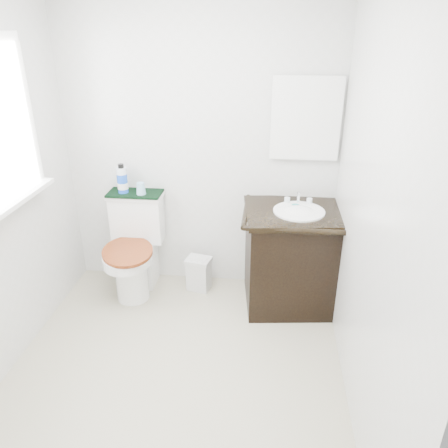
% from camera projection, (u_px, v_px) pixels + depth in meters
% --- Properties ---
extents(floor, '(2.40, 2.40, 0.00)m').
position_uv_depth(floor, '(175.00, 372.00, 2.89)').
color(floor, '#BAB596').
rests_on(floor, ground).
extents(wall_back, '(2.40, 0.00, 2.40)m').
position_uv_depth(wall_back, '(199.00, 148.00, 3.46)').
color(wall_back, silver).
rests_on(wall_back, ground).
extents(wall_front, '(2.40, 0.00, 2.40)m').
position_uv_depth(wall_front, '(72.00, 356.00, 1.30)').
color(wall_front, silver).
rests_on(wall_front, ground).
extents(wall_right, '(0.00, 2.40, 2.40)m').
position_uv_depth(wall_right, '(371.00, 213.00, 2.27)').
color(wall_right, silver).
rests_on(wall_right, ground).
extents(mirror, '(0.50, 0.02, 0.60)m').
position_uv_depth(mirror, '(306.00, 119.00, 3.26)').
color(mirror, silver).
rests_on(mirror, wall_back).
extents(toilet, '(0.50, 0.68, 0.83)m').
position_uv_depth(toilet, '(135.00, 251.00, 3.66)').
color(toilet, white).
rests_on(toilet, floor).
extents(vanity, '(0.80, 0.71, 0.92)m').
position_uv_depth(vanity, '(292.00, 255.00, 3.44)').
color(vanity, black).
rests_on(vanity, floor).
extents(trash_bin, '(0.23, 0.20, 0.29)m').
position_uv_depth(trash_bin, '(199.00, 273.00, 3.74)').
color(trash_bin, silver).
rests_on(trash_bin, floor).
extents(towel, '(0.44, 0.22, 0.02)m').
position_uv_depth(towel, '(135.00, 193.00, 3.57)').
color(towel, black).
rests_on(towel, toilet).
extents(mouthwash_bottle, '(0.08, 0.08, 0.24)m').
position_uv_depth(mouthwash_bottle, '(122.00, 180.00, 3.52)').
color(mouthwash_bottle, blue).
rests_on(mouthwash_bottle, towel).
extents(cup, '(0.08, 0.08, 0.10)m').
position_uv_depth(cup, '(141.00, 188.00, 3.51)').
color(cup, '#85BBDA').
rests_on(cup, towel).
extents(soap_bar, '(0.07, 0.05, 0.02)m').
position_uv_depth(soap_bar, '(295.00, 205.00, 3.35)').
color(soap_bar, '#1A7D7D').
rests_on(soap_bar, vanity).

